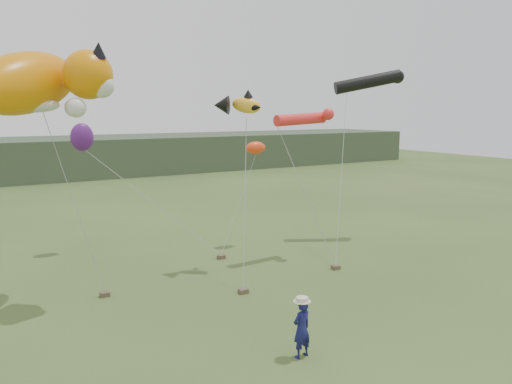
# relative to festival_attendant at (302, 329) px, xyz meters

# --- Properties ---
(ground) EXTENTS (120.00, 120.00, 0.00)m
(ground) POSITION_rel_festival_attendant_xyz_m (0.72, 0.63, -0.84)
(ground) COLOR #385123
(ground) RESTS_ON ground
(headland) EXTENTS (90.00, 13.00, 4.00)m
(headland) POSITION_rel_festival_attendant_xyz_m (-2.39, 45.32, 1.08)
(headland) COLOR #2D3D28
(headland) RESTS_ON ground
(festival_attendant) EXTENTS (0.67, 0.49, 1.68)m
(festival_attendant) POSITION_rel_festival_attendant_xyz_m (0.00, 0.00, 0.00)
(festival_attendant) COLOR #14174E
(festival_attendant) RESTS_ON ground
(sandbag_anchors) EXTENTS (15.46, 6.60, 0.18)m
(sandbag_anchors) POSITION_rel_festival_attendant_xyz_m (-0.70, 6.26, -0.75)
(sandbag_anchors) COLOR brown
(sandbag_anchors) RESTS_ON ground
(cat_kite) EXTENTS (5.93, 4.58, 2.91)m
(cat_kite) POSITION_rel_festival_attendant_xyz_m (-5.34, 7.78, 7.00)
(cat_kite) COLOR orange
(cat_kite) RESTS_ON ground
(fish_kite) EXTENTS (2.25, 1.47, 1.10)m
(fish_kite) POSITION_rel_festival_attendant_xyz_m (2.45, 8.19, 6.30)
(fish_kite) COLOR yellow
(fish_kite) RESTS_ON ground
(tube_kites) EXTENTS (8.84, 3.37, 2.88)m
(tube_kites) POSITION_rel_festival_attendant_xyz_m (9.69, 9.00, 7.01)
(tube_kites) COLOR black
(tube_kites) RESTS_ON ground
(misc_kites) EXTENTS (8.93, 3.76, 1.59)m
(misc_kites) POSITION_rel_festival_attendant_xyz_m (-0.46, 13.24, 4.61)
(misc_kites) COLOR #F54216
(misc_kites) RESTS_ON ground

